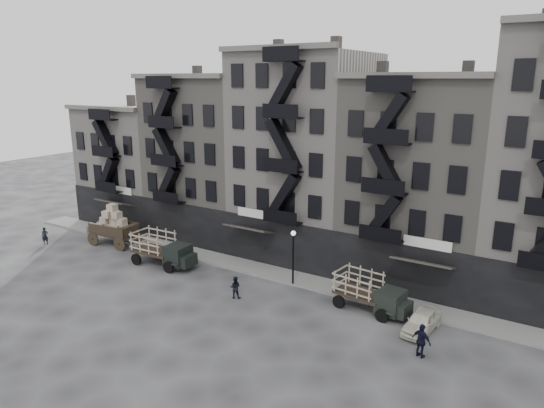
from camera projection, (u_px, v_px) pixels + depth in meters
The scene contains 15 objects.
ground at pixel (240, 289), 35.62m from camera, with size 140.00×140.00×0.00m, color #38383A.
sidewalk at pixel (267, 271), 38.68m from camera, with size 55.00×2.50×0.15m, color slate.
building_west at pixel (142, 164), 52.45m from camera, with size 10.00×11.35×13.20m.
building_midwest at pixel (214, 158), 46.92m from camera, with size 10.00×11.35×16.20m.
building_center at pixel (305, 156), 41.53m from camera, with size 10.00×11.35×18.20m.
building_mideast at pixel (421, 181), 36.63m from camera, with size 10.00×11.35×16.20m.
lamp_post at pixel (293, 250), 35.51m from camera, with size 0.36×0.36×4.28m.
horse at pixel (94, 227), 47.58m from camera, with size 0.87×1.90×1.60m, color #BBB8AB.
wagon at pixel (113, 222), 44.66m from camera, with size 4.71×2.86×3.79m.
stake_truck_west at pixel (162, 247), 39.75m from camera, with size 5.68×2.54×2.81m.
stake_truck_east at pixel (370, 290), 31.99m from camera, with size 5.26×2.61×2.55m.
car_east at pixel (422, 321), 29.55m from camera, with size 1.51×3.76×1.28m, color beige.
pedestrian_west at pixel (45, 236), 44.96m from camera, with size 0.59×0.39×1.63m, color black.
pedestrian_mid at pixel (235, 287), 33.96m from camera, with size 0.78×0.61×1.61m, color black.
policeman at pixel (421, 341), 26.68m from camera, with size 1.17×0.49×1.99m, color black.
Camera 1 is at (19.50, -26.60, 15.04)m, focal length 32.00 mm.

